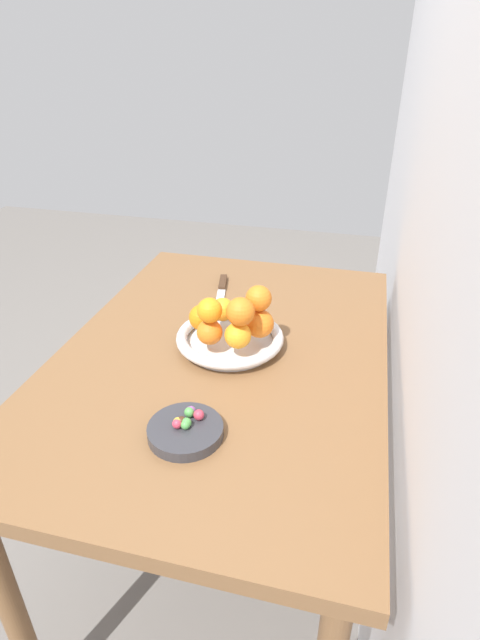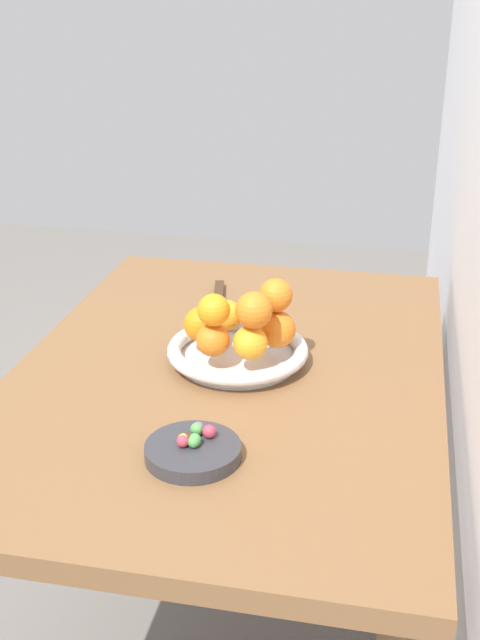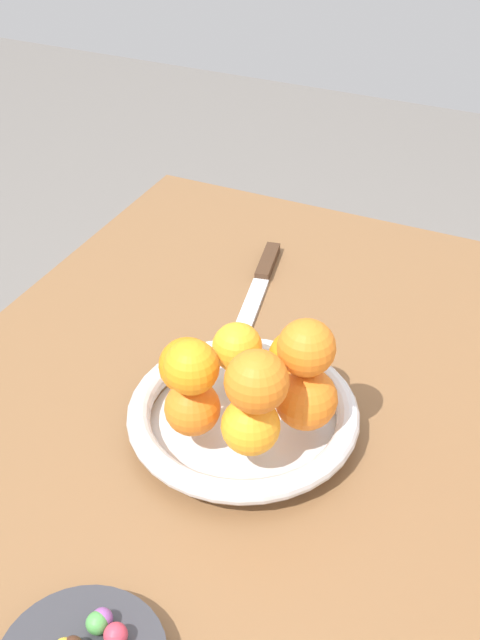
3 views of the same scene
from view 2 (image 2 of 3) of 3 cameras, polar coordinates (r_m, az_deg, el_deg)
dining_table at (r=1.49m, az=-0.80°, el=-6.38°), size 1.10×0.76×0.74m
fruit_bowl at (r=1.45m, az=-0.16°, el=-2.31°), size 0.26×0.26×0.04m
candy_dish at (r=1.19m, az=-3.36°, el=-9.32°), size 0.14×0.14×0.02m
orange_0 at (r=1.49m, az=-0.97°, el=0.34°), size 0.06×0.06×0.06m
orange_1 at (r=1.44m, az=-2.78°, el=-0.30°), size 0.06×0.06×0.06m
orange_2 at (r=1.39m, az=-1.93°, el=-1.42°), size 0.06×0.06×0.06m
orange_3 at (r=1.37m, az=0.74°, el=-1.63°), size 0.06×0.06×0.06m
orange_4 at (r=1.42m, az=2.66°, el=-0.67°), size 0.07×0.07×0.07m
orange_5 at (r=1.48m, az=1.68°, el=0.34°), size 0.06×0.06×0.06m
orange_6 at (r=1.35m, az=1.00°, el=0.71°), size 0.06×0.06×0.06m
orange_7 at (r=1.36m, az=-1.88°, el=0.71°), size 0.06×0.06×0.06m
orange_8 at (r=1.40m, az=2.55°, el=1.77°), size 0.06×0.06×0.06m
candy_ball_0 at (r=1.19m, az=-2.21°, el=-7.92°), size 0.02×0.02×0.02m
candy_ball_1 at (r=1.18m, az=-3.73°, el=-8.41°), size 0.02×0.02×0.02m
candy_ball_2 at (r=1.18m, az=-3.94°, el=-8.49°), size 0.02×0.02×0.02m
candy_ball_3 at (r=1.17m, az=-3.32°, el=-8.66°), size 0.02×0.02×0.02m
candy_ball_4 at (r=1.20m, az=-2.98°, el=-7.66°), size 0.02×0.02×0.02m
candy_ball_5 at (r=1.20m, az=-3.09°, el=-7.76°), size 0.02×0.02×0.02m
candy_ball_6 at (r=1.18m, az=-3.25°, el=-8.50°), size 0.02×0.02×0.02m
candy_ball_7 at (r=1.17m, az=-4.09°, el=-8.59°), size 0.02×0.02×0.02m
knife at (r=1.72m, az=-1.54°, el=1.31°), size 0.26×0.07×0.01m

